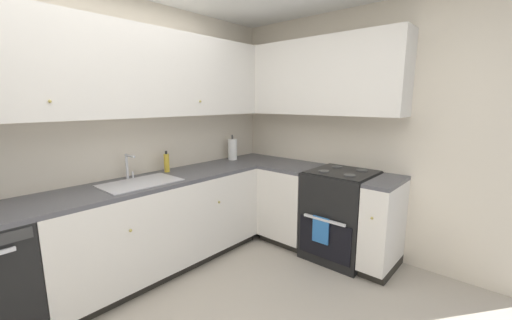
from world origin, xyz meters
The scene contains 13 objects.
wall_back centered at (0.00, 1.51, 1.26)m, with size 4.23×0.05×2.53m, color beige.
wall_right centered at (2.09, 0.00, 1.26)m, with size 0.05×3.07×2.53m, color beige.
lower_cabinets_back centered at (0.43, 1.19, 0.44)m, with size 2.07×0.62×0.86m.
countertop_back centered at (0.43, 1.18, 0.88)m, with size 3.28×0.60×0.04m, color #4C4C51.
lower_cabinets_right centered at (1.77, 0.29, 0.44)m, with size 0.62×1.43×0.86m.
countertop_right centered at (1.76, 0.29, 0.88)m, with size 0.60×1.43×0.03m.
oven_range centered at (1.78, 0.01, 0.46)m, with size 0.68×0.62×1.05m.
upper_cabinets_back centered at (0.27, 1.32, 1.85)m, with size 2.96×0.34×0.78m.
upper_cabinets_right centered at (1.90, 0.49, 1.85)m, with size 0.32×1.98×0.78m.
sink centered at (0.23, 1.15, 0.86)m, with size 0.64×0.40×0.10m.
faucet centered at (0.23, 1.36, 1.04)m, with size 0.07×0.16×0.23m.
soap_bottle centered at (0.63, 1.36, 0.99)m, with size 0.05×0.05×0.21m.
paper_towel_roll centered at (1.54, 1.34, 1.03)m, with size 0.11×0.11×0.31m.
Camera 1 is at (-1.08, -1.33, 1.60)m, focal length 21.77 mm.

